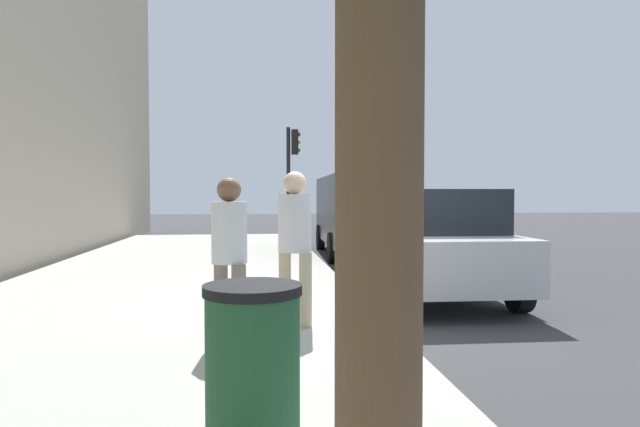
% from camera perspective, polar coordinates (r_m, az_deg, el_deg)
% --- Properties ---
extents(ground_plane, '(80.00, 80.00, 0.00)m').
position_cam_1_polar(ground_plane, '(7.51, 5.54, -11.00)').
color(ground_plane, '#38383A').
rests_on(ground_plane, ground).
extents(sidewalk_slab, '(28.00, 6.00, 0.15)m').
position_cam_1_polar(sidewalk_slab, '(7.45, -18.02, -10.60)').
color(sidewalk_slab, '#A8A59E').
rests_on(sidewalk_slab, ground_plane).
extents(parking_meter, '(0.36, 0.12, 1.41)m').
position_cam_1_polar(parking_meter, '(6.80, 2.59, -2.41)').
color(parking_meter, gray).
rests_on(parking_meter, sidewalk_slab).
extents(pedestrian_at_meter, '(0.48, 0.39, 1.81)m').
position_cam_1_polar(pedestrian_at_meter, '(6.41, -2.66, -2.14)').
color(pedestrian_at_meter, tan).
rests_on(pedestrian_at_meter, sidewalk_slab).
extents(pedestrian_bystander, '(0.47, 0.37, 1.72)m').
position_cam_1_polar(pedestrian_bystander, '(5.79, -9.52, -3.31)').
color(pedestrian_bystander, '#726656').
rests_on(pedestrian_bystander, sidewalk_slab).
extents(parked_sedan_near, '(4.45, 2.07, 1.77)m').
position_cam_1_polar(parked_sedan_near, '(9.22, 11.64, -2.97)').
color(parked_sedan_near, silver).
rests_on(parked_sedan_near, ground_plane).
extents(parked_van_far, '(5.27, 2.27, 2.18)m').
position_cam_1_polar(parked_van_far, '(15.07, 4.21, 0.36)').
color(parked_van_far, black).
rests_on(parked_van_far, ground_plane).
extents(traffic_signal, '(0.24, 0.44, 3.60)m').
position_cam_1_polar(traffic_signal, '(16.72, -3.00, 5.05)').
color(traffic_signal, black).
rests_on(traffic_signal, sidewalk_slab).
extents(trash_bin, '(0.59, 0.59, 1.01)m').
position_cam_1_polar(trash_bin, '(3.36, -7.08, -15.91)').
color(trash_bin, '#1E4C2D').
rests_on(trash_bin, sidewalk_slab).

